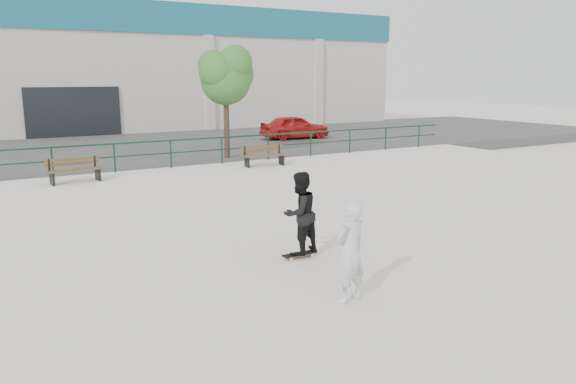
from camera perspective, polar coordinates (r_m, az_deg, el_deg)
ground at (r=10.95m, az=1.90°, el=-8.42°), size 120.00×120.00×0.00m
ledge at (r=19.32m, az=-13.29°, el=0.89°), size 30.00×3.00×0.50m
parking_strip at (r=27.47m, az=-18.59°, el=3.72°), size 60.00×14.00×0.50m
railing at (r=20.40m, az=-14.51°, el=4.22°), size 28.00×0.06×1.03m
commercial_building at (r=41.06m, az=-23.17°, el=11.90°), size 44.20×16.33×8.00m
bench_left at (r=18.76m, az=-20.87°, el=2.07°), size 1.71×0.63×0.77m
bench_right at (r=20.82m, az=-2.47°, el=3.70°), size 1.69×0.67×0.76m
tree at (r=22.94m, az=-6.31°, el=11.84°), size 2.52×2.24×4.47m
red_car at (r=29.98m, az=0.70°, el=6.63°), size 3.80×1.81×1.25m
skateboard at (r=11.92m, az=1.18°, el=-6.34°), size 0.78×0.22×0.09m
standing_skater at (r=11.68m, az=1.20°, el=-2.17°), size 0.99×0.86×1.74m
seated_skater at (r=9.50m, az=6.35°, el=-6.02°), size 0.72×0.55×1.76m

